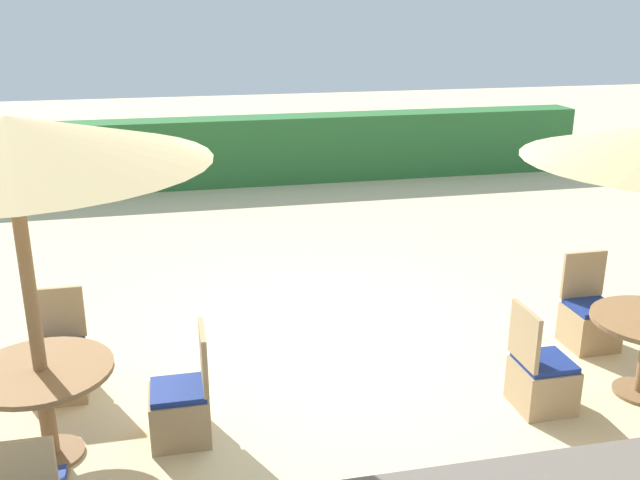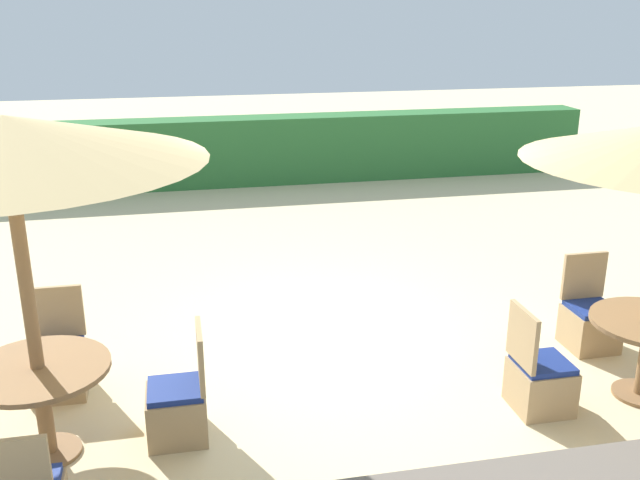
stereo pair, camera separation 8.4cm
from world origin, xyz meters
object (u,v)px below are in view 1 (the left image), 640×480
object	(u,v)px
patio_chair_front_right_north	(589,321)
parasol_front_left	(8,142)
patio_chair_front_left_north	(60,367)
patio_chair_front_left_east	(182,408)
patio_chair_front_right_west	(541,379)
round_table_front_left	(43,388)

from	to	relation	value
patio_chair_front_right_north	parasol_front_left	bearing A→B (deg)	8.84
patio_chair_front_left_north	patio_chair_front_right_north	bearing A→B (deg)	178.21
patio_chair_front_left_east	patio_chair_front_left_north	xyz separation A→B (m)	(-1.02, 0.91, 0.00)
patio_chair_front_right_west	parasol_front_left	xyz separation A→B (m)	(-3.98, 0.17, 2.16)
parasol_front_left	patio_chair_front_left_east	xyz separation A→B (m)	(0.99, 0.03, -2.16)
parasol_front_left	round_table_front_left	size ratio (longest dim) A/B	2.55
patio_chair_front_right_north	patio_chair_front_left_east	size ratio (longest dim) A/B	1.00
patio_chair_front_right_north	parasol_front_left	world-z (taller)	parasol_front_left
patio_chair_front_right_north	round_table_front_left	xyz separation A→B (m)	(-5.03, -0.78, 0.32)
parasol_front_left	patio_chair_front_left_north	world-z (taller)	parasol_front_left
parasol_front_left	round_table_front_left	bearing A→B (deg)	180.00
patio_chair_front_left_north	patio_chair_front_left_east	bearing A→B (deg)	138.26
patio_chair_front_right_west	parasol_front_left	size ratio (longest dim) A/B	0.35
parasol_front_left	patio_chair_front_left_east	distance (m)	2.38
patio_chair_front_left_north	round_table_front_left	bearing A→B (deg)	91.58
round_table_front_left	patio_chair_front_left_north	xyz separation A→B (m)	(-0.03, 0.94, -0.32)
patio_chair_front_right_north	round_table_front_left	bearing A→B (deg)	8.84
parasol_front_left	patio_chair_front_left_north	bearing A→B (deg)	91.58
patio_chair_front_right_north	round_table_front_left	size ratio (longest dim) A/B	0.89
patio_chair_front_left_east	parasol_front_left	bearing A→B (deg)	91.92
parasol_front_left	patio_chair_front_right_north	bearing A→B (deg)	8.84
patio_chair_front_left_north	parasol_front_left	bearing A→B (deg)	91.58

